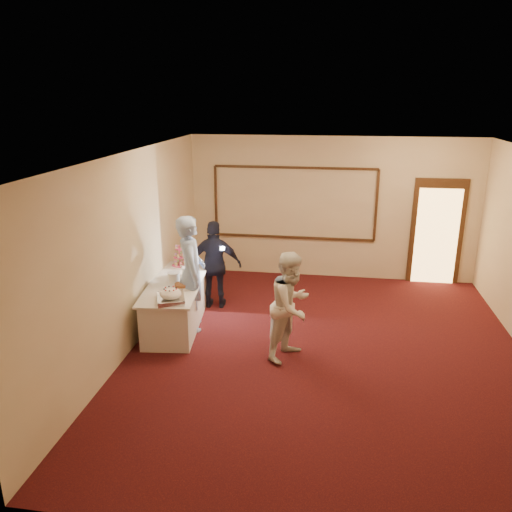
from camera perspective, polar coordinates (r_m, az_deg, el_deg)
The scene contains 14 objects.
floor at distance 7.88m, azimuth 8.00°, elevation -10.93°, with size 7.00×7.00×0.00m, color black.
room_walls at distance 7.13m, azimuth 8.70°, elevation 3.49°, with size 6.04×7.04×3.02m.
wall_molding at distance 10.64m, azimuth 4.40°, elevation 6.04°, with size 3.45×0.04×1.55m.
doorway at distance 10.93m, azimuth 19.94°, elevation 2.53°, with size 1.05×0.07×2.20m.
buffet_table at distance 8.70m, azimuth -9.02°, elevation -5.27°, with size 1.09×2.31×0.77m.
pavlova_tray at distance 7.75m, azimuth -9.72°, elevation -4.49°, with size 0.54×0.61×0.20m.
cupcake_stand at distance 9.31m, azimuth -8.72°, elevation -0.16°, with size 0.29×0.29×0.43m.
plate_stack_a at distance 8.51m, azimuth -9.39°, elevation -2.42°, with size 0.21×0.21×0.17m.
plate_stack_b at distance 8.75m, azimuth -7.87°, elevation -1.78°, with size 0.20×0.20×0.17m.
tart at distance 8.31m, azimuth -8.45°, elevation -3.32°, with size 0.28×0.28×0.06m.
man at distance 8.31m, azimuth -7.39°, elevation -1.95°, with size 0.71×0.47×1.95m, color #8BA6D6.
woman at distance 7.39m, azimuth 4.05°, elevation -5.70°, with size 0.80×0.62×1.65m, color silver.
guest at distance 9.15m, azimuth -4.68°, elevation -1.01°, with size 0.96×0.40×1.64m, color black.
camera_flash at distance 8.80m, azimuth -3.87°, elevation 0.87°, with size 0.07×0.04×0.05m, color white.
Camera 1 is at (-0.03, -6.92, 3.77)m, focal length 35.00 mm.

